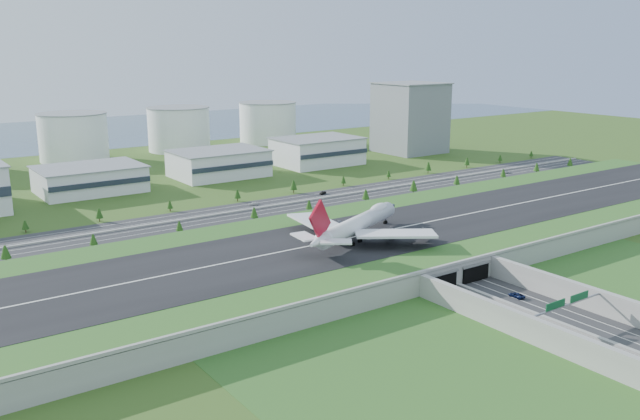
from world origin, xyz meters
TOP-DOWN VIEW (x-y plane):
  - ground at (0.00, 0.00)m, footprint 1200.00×1200.00m
  - airfield_deck at (0.00, -0.09)m, footprint 520.00×100.00m
  - underpass_road at (0.00, -99.42)m, footprint 38.80×120.40m
  - sign_gantry_near at (0.00, -95.04)m, footprint 38.70×0.70m
  - north_expressway at (0.00, 95.00)m, footprint 560.00×36.00m
  - tree_row at (17.32, 91.00)m, footprint 495.29×48.55m
  - hangar_mid_a at (-60.00, 190.00)m, footprint 58.00×42.00m
  - hangar_mid_b at (25.00, 190.00)m, footprint 58.00×42.00m
  - hangar_mid_c at (105.00, 190.00)m, footprint 58.00×42.00m
  - office_tower at (200.00, 195.00)m, footprint 46.00×46.00m
  - fuel_tank_b at (-35.00, 310.00)m, footprint 50.00×50.00m
  - fuel_tank_c at (50.00, 310.00)m, footprint 50.00×50.00m
  - fuel_tank_d at (135.00, 310.00)m, footprint 50.00×50.00m
  - bay_water at (0.00, 480.00)m, footprint 1200.00×260.00m
  - boeing_747 at (-9.99, -2.65)m, footprint 68.40×63.11m
  - car_0 at (-11.56, -81.11)m, footprint 3.22×4.75m
  - car_2 at (7.59, -70.07)m, footprint 2.84×6.02m
  - car_5 at (48.76, 104.01)m, footprint 5.45×3.53m
  - car_6 at (190.13, 85.28)m, footprint 5.50×3.94m
  - car_7 at (2.02, 103.62)m, footprint 5.76×4.08m

SIDE VIEW (x-z plane):
  - ground at x=0.00m, z-range 0.00..0.00m
  - bay_water at x=0.00m, z-range 0.00..0.06m
  - north_expressway at x=0.00m, z-range 0.00..0.12m
  - car_6 at x=190.13m, z-range 0.12..1.51m
  - car_0 at x=-11.56m, z-range 0.12..1.62m
  - car_7 at x=2.02m, z-range 0.12..1.67m
  - car_2 at x=7.59m, z-range 0.12..1.78m
  - car_5 at x=48.76m, z-range 0.12..1.82m
  - underpass_road at x=0.00m, z-range -0.57..7.43m
  - airfield_deck at x=0.00m, z-range -0.48..8.72m
  - tree_row at x=17.32m, z-range 0.22..8.70m
  - sign_gantry_near at x=0.00m, z-range 2.05..11.85m
  - hangar_mid_a at x=-60.00m, z-range 0.00..15.00m
  - hangar_mid_b at x=25.00m, z-range 0.00..17.00m
  - hangar_mid_c at x=105.00m, z-range 0.00..19.00m
  - boeing_747 at x=-9.99m, z-range 3.07..25.74m
  - fuel_tank_b at x=-35.00m, z-range 0.00..35.00m
  - fuel_tank_c at x=50.00m, z-range 0.00..35.00m
  - fuel_tank_d at x=135.00m, z-range 0.00..35.00m
  - office_tower at x=200.00m, z-range 0.00..55.00m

